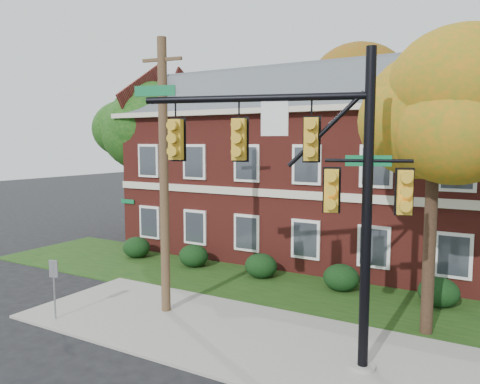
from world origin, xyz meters
The scene contains 15 objects.
ground centered at (0.00, 0.00, 0.00)m, with size 120.00×120.00×0.00m, color black.
sidewalk centered at (0.00, 1.00, 0.04)m, with size 14.00×5.00×0.08m, color gray.
grass_strip centered at (0.00, 6.00, 0.02)m, with size 30.00×6.00×0.04m, color #193811.
apartment_building centered at (-2.00, 11.95, 4.99)m, with size 18.80×8.80×9.74m.
hedge_far_left centered at (-9.00, 6.70, 0.53)m, with size 1.40×1.26×1.05m, color black.
hedge_left centered at (-5.50, 6.70, 0.53)m, with size 1.40×1.26×1.05m, color black.
hedge_center centered at (-2.00, 6.70, 0.53)m, with size 1.40×1.26×1.05m, color black.
hedge_right centered at (1.50, 6.70, 0.53)m, with size 1.40×1.26×1.05m, color black.
hedge_far_right centered at (5.00, 6.70, 0.53)m, with size 1.40×1.26×1.05m, color black.
tree_near_right centered at (5.22, 3.87, 6.67)m, with size 4.50×4.25×8.58m.
tree_left_rear centered at (-11.73, 10.84, 6.68)m, with size 5.40×5.10×8.88m.
tree_far_rear centered at (-0.66, 19.79, 8.84)m, with size 6.84×6.46×11.52m.
traffic_signal centered at (2.63, 0.30, 4.94)m, with size 6.89×2.21×7.95m.
utility_pole centered at (-2.88, 1.48, 4.60)m, with size 1.41×0.35×9.07m.
sign_post centered at (-5.50, -0.89, 1.35)m, with size 0.28×0.13×1.99m.
Camera 1 is at (6.95, -10.49, 5.70)m, focal length 35.00 mm.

